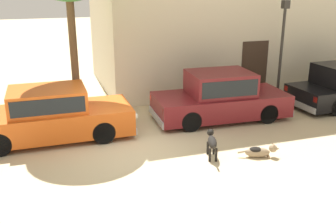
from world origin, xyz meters
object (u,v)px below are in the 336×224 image
object	(u,v)px
stray_dog_spotted	(260,151)
street_lamp	(282,38)
stray_dog_tan	(212,142)
parked_sedan_second	(220,96)
parked_sedan_nearest	(50,114)

from	to	relation	value
stray_dog_spotted	street_lamp	distance (m)	5.50
stray_dog_spotted	stray_dog_tan	bearing A→B (deg)	179.02
stray_dog_spotted	parked_sedan_second	bearing A→B (deg)	102.72
parked_sedan_nearest	stray_dog_tan	size ratio (longest dim) A/B	4.51
stray_dog_tan	parked_sedan_second	bearing A→B (deg)	-12.59
stray_dog_spotted	stray_dog_tan	size ratio (longest dim) A/B	1.00
stray_dog_spotted	stray_dog_tan	distance (m)	1.25
parked_sedan_second	stray_dog_spotted	distance (m)	3.03
street_lamp	parked_sedan_second	bearing A→B (deg)	-159.93
stray_dog_tan	parked_sedan_nearest	bearing A→B (deg)	73.03
parked_sedan_nearest	parked_sedan_second	distance (m)	5.22
parked_sedan_nearest	stray_dog_spotted	distance (m)	5.77
parked_sedan_nearest	parked_sedan_second	xyz separation A→B (m)	(5.22, 0.03, 0.03)
parked_sedan_second	stray_dog_tan	world-z (taller)	parked_sedan_second
stray_dog_tan	street_lamp	size ratio (longest dim) A/B	0.28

